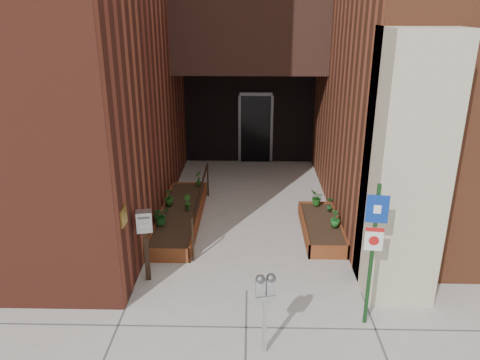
{
  "coord_description": "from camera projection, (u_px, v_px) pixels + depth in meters",
  "views": [
    {
      "loc": [
        0.05,
        -6.98,
        4.69
      ],
      "look_at": [
        -0.16,
        1.8,
        1.39
      ],
      "focal_mm": 35.0,
      "sensor_mm": 36.0,
      "label": 1
    }
  ],
  "objects": [
    {
      "name": "shrub_left_c",
      "position": [
        169.0,
        197.0,
        10.89
      ],
      "size": [
        0.27,
        0.27,
        0.39
      ],
      "primitive_type": "imported",
      "rotation": [
        0.0,
        0.0,
        3.41
      ],
      "color": "#1F5016",
      "rests_on": "planter_left"
    },
    {
      "name": "shrub_right_c",
      "position": [
        317.0,
        198.0,
        10.88
      ],
      "size": [
        0.38,
        0.38,
        0.36
      ],
      "primitive_type": "imported",
      "rotation": [
        0.0,
        0.0,
        4.5
      ],
      "color": "#1C5D1A",
      "rests_on": "planter_right"
    },
    {
      "name": "sign_post",
      "position": [
        373.0,
        242.0,
        6.86
      ],
      "size": [
        0.32,
        0.09,
        2.34
      ],
      "color": "#143816",
      "rests_on": "ground"
    },
    {
      "name": "shrub_left_b",
      "position": [
        187.0,
        202.0,
        10.68
      ],
      "size": [
        0.25,
        0.25,
        0.33
      ],
      "primitive_type": "imported",
      "rotation": [
        0.0,
        0.0,
        2.24
      ],
      "color": "#235719",
      "rests_on": "planter_left"
    },
    {
      "name": "handrail",
      "position": [
        201.0,
        193.0,
        10.42
      ],
      "size": [
        0.04,
        3.34,
        0.9
      ],
      "color": "black",
      "rests_on": "ground"
    },
    {
      "name": "shrub_left_a",
      "position": [
        161.0,
        215.0,
        9.93
      ],
      "size": [
        0.49,
        0.49,
        0.39
      ],
      "primitive_type": "imported",
      "rotation": [
        0.0,
        0.0,
        0.58
      ],
      "color": "#18561E",
      "rests_on": "planter_left"
    },
    {
      "name": "shrub_right_a",
      "position": [
        335.0,
        218.0,
        9.82
      ],
      "size": [
        0.25,
        0.25,
        0.37
      ],
      "primitive_type": "imported",
      "rotation": [
        0.0,
        0.0,
        1.37
      ],
      "color": "#1C6220",
      "rests_on": "planter_right"
    },
    {
      "name": "shrub_right_b",
      "position": [
        330.0,
        204.0,
        10.57
      ],
      "size": [
        0.23,
        0.23,
        0.34
      ],
      "primitive_type": "imported",
      "rotation": [
        0.0,
        0.0,
        2.8
      ],
      "color": "#1B6122",
      "rests_on": "planter_right"
    },
    {
      "name": "parking_meter",
      "position": [
        265.0,
        293.0,
        6.4
      ],
      "size": [
        0.3,
        0.16,
        1.28
      ],
      "color": "#ADADB0",
      "rests_on": "ground"
    },
    {
      "name": "ground",
      "position": [
        247.0,
        291.0,
        8.18
      ],
      "size": [
        80.0,
        80.0,
        0.0
      ],
      "primitive_type": "plane",
      "color": "#9E9991",
      "rests_on": "ground"
    },
    {
      "name": "planter_left",
      "position": [
        180.0,
        217.0,
        10.7
      ],
      "size": [
        0.9,
        3.6,
        0.3
      ],
      "color": "brown",
      "rests_on": "ground"
    },
    {
      "name": "payment_dropbox",
      "position": [
        145.0,
        231.0,
        8.19
      ],
      "size": [
        0.3,
        0.25,
        1.35
      ],
      "color": "black",
      "rests_on": "ground"
    },
    {
      "name": "shrub_left_d",
      "position": [
        198.0,
        178.0,
        12.06
      ],
      "size": [
        0.25,
        0.25,
        0.39
      ],
      "primitive_type": "imported",
      "rotation": [
        0.0,
        0.0,
        4.94
      ],
      "color": "#275D1A",
      "rests_on": "planter_left"
    },
    {
      "name": "planter_right",
      "position": [
        321.0,
        228.0,
        10.16
      ],
      "size": [
        0.8,
        2.2,
        0.3
      ],
      "color": "brown",
      "rests_on": "ground"
    }
  ]
}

